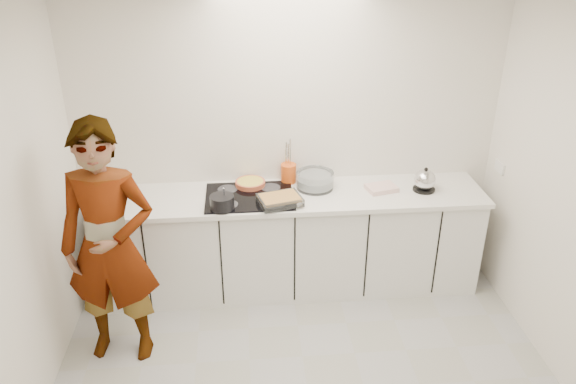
{
  "coord_description": "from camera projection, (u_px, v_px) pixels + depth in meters",
  "views": [
    {
      "loc": [
        -0.39,
        -2.87,
        3.01
      ],
      "look_at": [
        -0.05,
        1.05,
        1.05
      ],
      "focal_mm": 35.0,
      "sensor_mm": 36.0,
      "label": 1
    }
  ],
  "objects": [
    {
      "name": "base_cabinets",
      "position": [
        291.0,
        243.0,
        4.88
      ],
      "size": [
        3.2,
        0.58,
        0.87
      ],
      "primitive_type": "cube",
      "color": "white",
      "rests_on": "floor"
    },
    {
      "name": "tea_towel",
      "position": [
        381.0,
        188.0,
        4.73
      ],
      "size": [
        0.28,
        0.23,
        0.04
      ],
      "primitive_type": "cube",
      "rotation": [
        0.0,
        0.0,
        0.25
      ],
      "color": "white",
      "rests_on": "countertop"
    },
    {
      "name": "saucepan",
      "position": [
        222.0,
        202.0,
        4.4
      ],
      "size": [
        0.24,
        0.24,
        0.18
      ],
      "color": "black",
      "rests_on": "hob"
    },
    {
      "name": "utensil_crock",
      "position": [
        288.0,
        173.0,
        4.85
      ],
      "size": [
        0.17,
        0.17,
        0.17
      ],
      "primitive_type": "cylinder",
      "rotation": [
        0.0,
        0.0,
        0.32
      ],
      "color": "#E35718",
      "rests_on": "countertop"
    },
    {
      "name": "wall_back",
      "position": [
        288.0,
        137.0,
        4.78
      ],
      "size": [
        3.6,
        0.0,
        2.6
      ],
      "primitive_type": "cube",
      "color": "silver",
      "rests_on": "ground"
    },
    {
      "name": "mixing_bowl",
      "position": [
        315.0,
        181.0,
        4.75
      ],
      "size": [
        0.41,
        0.41,
        0.15
      ],
      "color": "silver",
      "rests_on": "countertop"
    },
    {
      "name": "hob",
      "position": [
        250.0,
        197.0,
        4.62
      ],
      "size": [
        0.72,
        0.54,
        0.01
      ],
      "primitive_type": "cube",
      "color": "black",
      "rests_on": "countertop"
    },
    {
      "name": "tart_dish",
      "position": [
        250.0,
        183.0,
        4.78
      ],
      "size": [
        0.3,
        0.3,
        0.04
      ],
      "color": "#C85938",
      "rests_on": "hob"
    },
    {
      "name": "ceiling",
      "position": [
        316.0,
        5.0,
        2.77
      ],
      "size": [
        3.6,
        3.2,
        0.0
      ],
      "primitive_type": "cube",
      "color": "white",
      "rests_on": "wall_back"
    },
    {
      "name": "baking_dish",
      "position": [
        280.0,
        200.0,
        4.47
      ],
      "size": [
        0.38,
        0.32,
        0.06
      ],
      "color": "silver",
      "rests_on": "hob"
    },
    {
      "name": "countertop",
      "position": [
        292.0,
        197.0,
        4.67
      ],
      "size": [
        3.24,
        0.64,
        0.04
      ],
      "primitive_type": "cube",
      "color": "white",
      "rests_on": "base_cabinets"
    },
    {
      "name": "kettle",
      "position": [
        425.0,
        181.0,
        4.7
      ],
      "size": [
        0.24,
        0.24,
        0.21
      ],
      "color": "black",
      "rests_on": "countertop"
    },
    {
      "name": "cook",
      "position": [
        110.0,
        246.0,
        3.91
      ],
      "size": [
        0.72,
        0.51,
        1.85
      ],
      "primitive_type": "imported",
      "rotation": [
        0.0,
        0.0,
        -0.1
      ],
      "color": "white",
      "rests_on": "floor"
    },
    {
      "name": "wall_left",
      "position": [
        0.0,
        246.0,
        3.21
      ],
      "size": [
        0.0,
        3.2,
        2.6
      ],
      "primitive_type": "cube",
      "color": "silver",
      "rests_on": "ground"
    }
  ]
}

